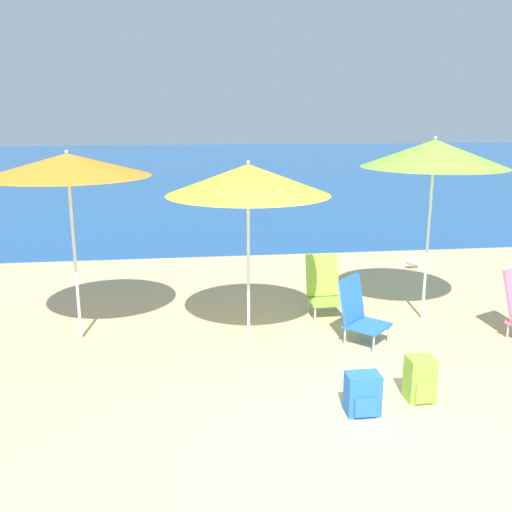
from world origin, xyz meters
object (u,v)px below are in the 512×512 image
Objects in this scene: beach_umbrella_yellow at (248,180)px; beach_chair_lime at (324,286)px; beach_umbrella_orange at (67,165)px; backpack_lime at (420,379)px; beach_umbrella_lime at (434,154)px; seagull at (414,261)px; beach_chair_blue at (359,311)px; backpack_blue at (363,394)px.

beach_umbrella_yellow is 2.71× the size of beach_chair_lime.
beach_umbrella_orange is 4.48m from backpack_lime.
beach_umbrella_lime is 4.47m from beach_umbrella_orange.
seagull is at bearing 41.34° from beach_umbrella_yellow.
beach_umbrella_orange reaches higher than beach_chair_blue.
beach_umbrella_yellow is at bearing 131.27° from backpack_lime.
beach_umbrella_lime is 9.01× the size of seagull.
beach_chair_lime is at bearing 37.66° from beach_umbrella_yellow.
backpack_blue is 1.46× the size of seagull.
beach_umbrella_lime is at bearing 65.97° from backpack_lime.
backpack_blue is (-0.63, -0.18, -0.02)m from backpack_lime.
backpack_blue is at bearing -124.31° from beach_umbrella_lime.
backpack_blue is (0.84, -1.85, -1.78)m from beach_umbrella_yellow.
beach_umbrella_orange reaches higher than backpack_lime.
beach_umbrella_lime is 3.08m from backpack_lime.
backpack_lime is (0.15, -1.50, -0.17)m from beach_chair_blue.
beach_umbrella_lime is 2.23m from beach_chair_blue.
beach_umbrella_yellow reaches higher than backpack_blue.
beach_chair_blue is 2.95× the size of seagull.
seagull is at bearing 12.90° from beach_chair_blue.
backpack_blue reaches higher than seagull.
beach_umbrella_orange is at bearing 126.90° from beach_chair_blue.
beach_umbrella_yellow is 2.75× the size of beach_chair_blue.
beach_chair_blue is (0.17, -1.06, 0.00)m from beach_chair_lime.
beach_umbrella_lime is 3.46m from backpack_blue.
beach_chair_blue is (1.32, -0.17, -1.59)m from beach_umbrella_yellow.
beach_chair_lime is at bearing 9.52° from beach_umbrella_orange.
beach_umbrella_lime reaches higher than backpack_blue.
beach_umbrella_lime reaches higher than beach_chair_blue.
beach_umbrella_orange is at bearing 150.05° from backpack_lime.
backpack_lime is (-0.96, -2.14, -1.99)m from beach_umbrella_lime.
beach_chair_lime is 2.76m from backpack_blue.
seagull is (1.99, 3.08, -0.24)m from beach_chair_blue.
beach_umbrella_orange is 4.11m from backpack_blue.
beach_umbrella_yellow reaches higher than beach_chair_lime.
backpack_blue is at bearing -117.41° from seagull.
beach_chair_blue is 2.03× the size of backpack_blue.
beach_chair_blue is 1.81× the size of backpack_lime.
beach_umbrella_orange is at bearing -171.35° from beach_chair_lime.
backpack_blue is at bearing -150.24° from beach_chair_blue.
beach_umbrella_yellow reaches higher than seagull.
beach_umbrella_yellow is at bearing -138.66° from seagull.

